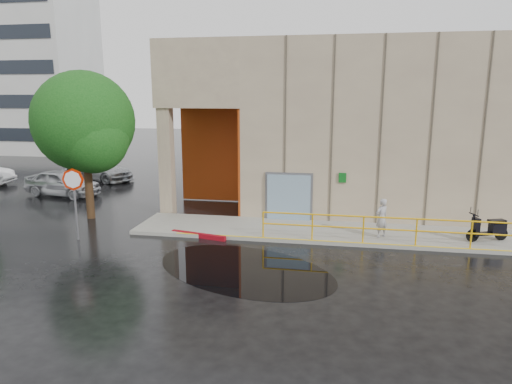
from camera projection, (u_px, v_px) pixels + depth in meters
The scene contains 13 objects.
ground at pixel (263, 272), 14.71m from camera, with size 120.00×120.00×0.00m, color black.
sidewalk at pixel (379, 235), 18.35m from camera, with size 20.00×3.00×0.15m, color gray.
building at pixel (394, 122), 23.54m from camera, with size 20.00×10.17×8.00m.
guardrail at pixel (390, 230), 16.88m from camera, with size 9.56×0.06×1.03m.
distant_building at pixel (28, 75), 44.84m from camera, with size 12.00×8.08×15.00m.
person at pixel (382, 218), 17.62m from camera, with size 0.56×0.37×1.54m, color #9E9DA2.
scooter at pixel (489, 222), 17.17m from camera, with size 1.73×1.06×1.31m.
stop_sign at pixel (74, 189), 17.50m from camera, with size 0.85×0.14×2.84m.
red_curb at pixel (198, 235), 18.20m from camera, with size 2.40×0.18×0.18m, color maroon.
puddle at pixel (244, 269), 14.90m from camera, with size 6.41×3.95×0.01m, color black.
car_a at pixel (62, 183), 25.63m from camera, with size 1.76×4.36×1.49m, color silver.
car_c at pixel (97, 169), 30.27m from camera, with size 2.09×5.14×1.49m, color #ADB1B5.
tree_near at pixel (86, 126), 20.10m from camera, with size 4.46×4.46×6.66m.
Camera 1 is at (2.18, -13.67, 5.59)m, focal length 32.00 mm.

